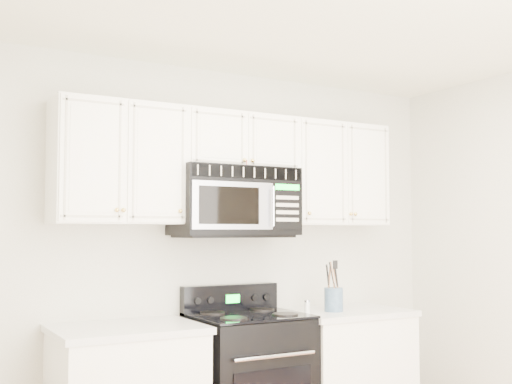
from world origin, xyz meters
TOP-DOWN VIEW (x-y plane):
  - room at (0.00, 0.00)m, footprint 3.51×3.51m
  - base_cabinet_right at (0.80, 1.44)m, footprint 0.86×0.65m
  - range at (0.03, 1.45)m, footprint 0.72×0.65m
  - upper_cabinets at (-0.00, 1.58)m, footprint 2.44×0.37m
  - microwave at (-0.03, 1.54)m, footprint 0.82×0.46m
  - utensil_crock at (0.67, 1.38)m, footprint 0.13×0.13m
  - shaker_salt at (0.45, 1.39)m, footprint 0.04×0.04m
  - shaker_pepper at (0.63, 1.40)m, footprint 0.04×0.04m

SIDE VIEW (x-z plane):
  - base_cabinet_right at x=0.80m, z-range -0.03..0.89m
  - range at x=0.03m, z-range -0.07..1.04m
  - shaker_salt at x=0.45m, z-range 0.92..1.01m
  - shaker_pepper at x=0.63m, z-range 0.92..1.01m
  - utensil_crock at x=0.67m, z-range 0.84..1.18m
  - room at x=0.00m, z-range 0.00..2.60m
  - microwave at x=-0.03m, z-range 1.45..1.90m
  - upper_cabinets at x=0.00m, z-range 1.56..2.31m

